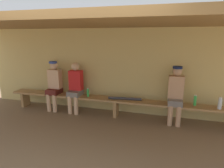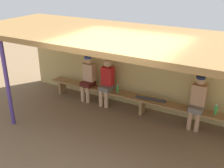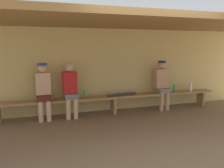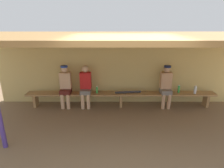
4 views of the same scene
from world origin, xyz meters
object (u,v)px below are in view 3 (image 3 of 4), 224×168
at_px(player_in_blue, 162,83).
at_px(baseball_bat, 122,94).
at_px(water_bottle_blue, 85,94).
at_px(water_bottle_orange, 174,87).
at_px(bench, 114,99).
at_px(water_bottle_clear, 191,87).
at_px(player_near_post, 70,88).
at_px(player_with_sunglasses, 43,89).

bearing_deg(player_in_blue, baseball_bat, -179.83).
bearing_deg(water_bottle_blue, water_bottle_orange, 1.03).
distance_m(bench, player_in_blue, 1.46).
height_order(player_in_blue, water_bottle_clear, player_in_blue).
xyz_separation_m(player_near_post, water_bottle_blue, (0.35, -0.00, -0.16)).
distance_m(water_bottle_blue, baseball_bat, 0.99).
relative_size(bench, player_in_blue, 4.46).
relative_size(player_with_sunglasses, player_in_blue, 1.00).
bearing_deg(water_bottle_orange, water_bottle_blue, -178.97).
xyz_separation_m(player_with_sunglasses, water_bottle_clear, (4.08, -0.05, -0.16)).
relative_size(water_bottle_clear, baseball_bat, 0.32).
height_order(bench, player_near_post, player_near_post).
distance_m(player_near_post, baseball_bat, 1.36).
height_order(bench, player_with_sunglasses, player_with_sunglasses).
xyz_separation_m(water_bottle_blue, water_bottle_clear, (3.10, -0.05, 0.02)).
bearing_deg(bench, player_in_blue, 0.14).
height_order(bench, water_bottle_clear, water_bottle_clear).
distance_m(player_near_post, player_with_sunglasses, 0.63).
relative_size(player_in_blue, water_bottle_orange, 5.34).
bearing_deg(baseball_bat, bench, 173.42).
relative_size(player_in_blue, baseball_bat, 1.63).
height_order(player_near_post, water_bottle_orange, player_near_post).
bearing_deg(water_bottle_blue, player_with_sunglasses, 179.93).
bearing_deg(bench, player_near_post, 179.84).
xyz_separation_m(player_near_post, baseball_bat, (1.34, -0.00, -0.24)).
bearing_deg(player_with_sunglasses, baseball_bat, -0.10).
bearing_deg(water_bottle_clear, baseball_bat, 178.82).
relative_size(bench, baseball_bat, 7.27).
bearing_deg(baseball_bat, water_bottle_orange, -4.84).
relative_size(bench, water_bottle_orange, 23.84).
height_order(player_near_post, water_bottle_clear, player_near_post).
bearing_deg(water_bottle_clear, player_in_blue, 177.09).
bearing_deg(player_near_post, water_bottle_blue, -0.11).
bearing_deg(water_bottle_blue, baseball_bat, -0.14).
distance_m(player_near_post, water_bottle_orange, 2.97).
distance_m(player_near_post, player_in_blue, 2.53).
xyz_separation_m(player_near_post, player_in_blue, (2.53, 0.00, 0.02)).
bearing_deg(water_bottle_clear, player_with_sunglasses, 179.34).
relative_size(bench, water_bottle_blue, 26.36).
distance_m(player_near_post, water_bottle_blue, 0.39).
xyz_separation_m(bench, water_bottle_clear, (2.33, -0.04, 0.20)).
distance_m(water_bottle_orange, water_bottle_blue, 2.61).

